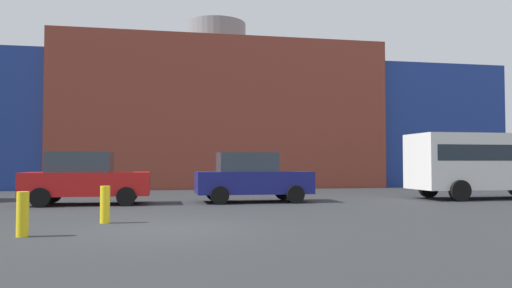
{
  "coord_description": "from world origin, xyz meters",
  "views": [
    {
      "loc": [
        -0.22,
        -11.67,
        1.51
      ],
      "look_at": [
        3.54,
        7.98,
        2.27
      ],
      "focal_mm": 35.0,
      "sensor_mm": 36.0,
      "label": 1
    }
  ],
  "objects": [
    {
      "name": "ground_plane",
      "position": [
        0.0,
        0.0,
        0.0
      ],
      "size": [
        200.0,
        200.0,
        0.0
      ],
      "primitive_type": "plane",
      "color": "#2D3033"
    },
    {
      "name": "building_backdrop",
      "position": [
        3.41,
        21.72,
        4.32
      ],
      "size": [
        36.93,
        10.21,
        10.95
      ],
      "color": "brown",
      "rests_on": "ground_plane"
    },
    {
      "name": "parked_car_1",
      "position": [
        -2.88,
        7.32,
        0.95
      ],
      "size": [
        4.4,
        2.16,
        1.91
      ],
      "color": "red",
      "rests_on": "ground_plane"
    },
    {
      "name": "parked_car_2",
      "position": [
        3.24,
        7.32,
        0.95
      ],
      "size": [
        4.41,
        2.16,
        1.91
      ],
      "color": "navy",
      "rests_on": "ground_plane"
    },
    {
      "name": "white_bus",
      "position": [
        13.52,
        7.22,
        1.62
      ],
      "size": [
        6.8,
        2.62,
        2.72
      ],
      "color": "white",
      "rests_on": "ground_plane"
    },
    {
      "name": "bollard_yellow_0",
      "position": [
        -2.99,
        -0.69,
        0.46
      ],
      "size": [
        0.24,
        0.24,
        0.92
      ],
      "primitive_type": "cylinder",
      "color": "yellow",
      "rests_on": "ground_plane"
    },
    {
      "name": "bollard_yellow_1",
      "position": [
        -1.58,
        1.37,
        0.47
      ],
      "size": [
        0.24,
        0.24,
        0.93
      ],
      "primitive_type": "cylinder",
      "color": "yellow",
      "rests_on": "ground_plane"
    }
  ]
}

